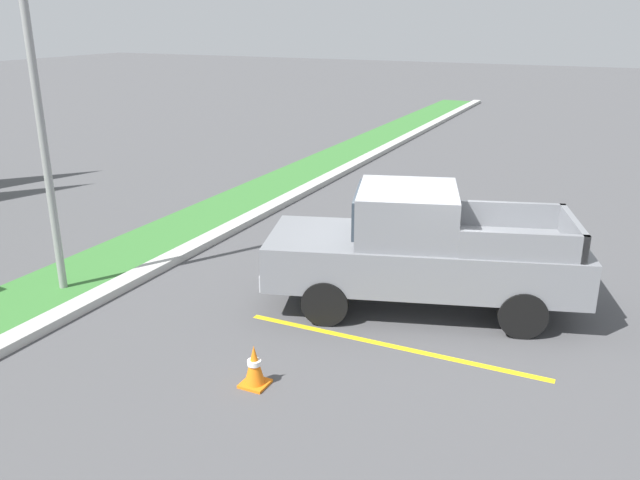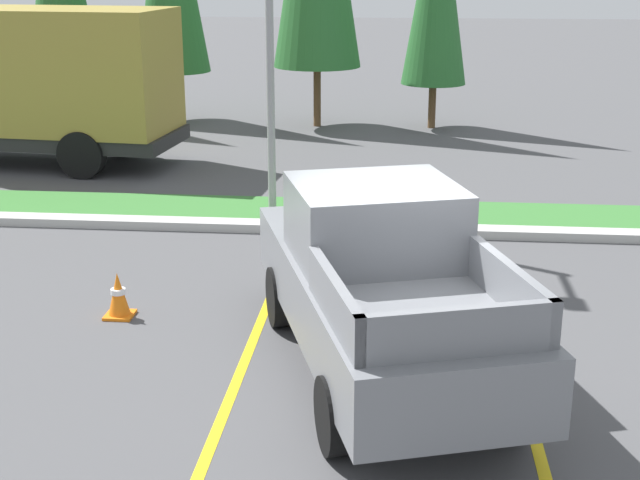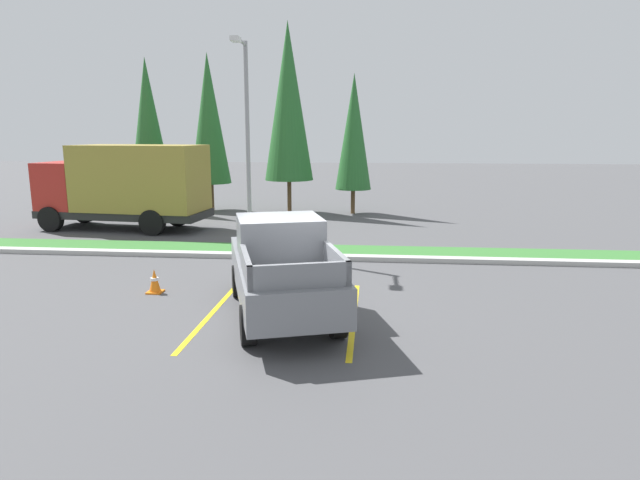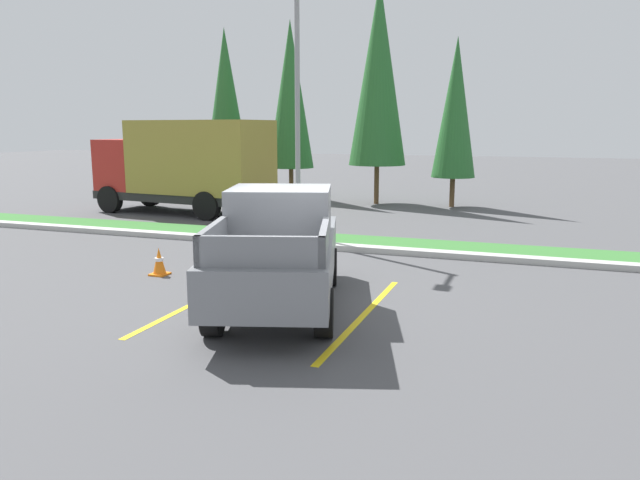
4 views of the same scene
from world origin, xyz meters
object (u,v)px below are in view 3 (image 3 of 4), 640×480
cypress_tree_right_inner (354,132)px  traffic_cone (155,281)px  cargo_truck_distant (126,184)px  cypress_tree_left_inner (209,119)px  street_light (246,133)px  cypress_tree_leftmost (148,122)px  pickup_truck_main (281,267)px  cypress_tree_center (288,102)px

cypress_tree_right_inner → traffic_cone: cypress_tree_right_inner is taller
cargo_truck_distant → traffic_cone: (4.61, -8.57, -1.56)m
cargo_truck_distant → cypress_tree_left_inner: bearing=72.2°
street_light → cypress_tree_right_inner: (3.06, 9.13, 0.02)m
street_light → traffic_cone: (-1.30, -4.69, -3.58)m
cargo_truck_distant → cypress_tree_leftmost: size_ratio=0.94×
street_light → traffic_cone: 6.04m
street_light → cypress_tree_right_inner: bearing=71.5°
cargo_truck_distant → street_light: (5.91, -3.88, 2.03)m
cypress_tree_leftmost → cypress_tree_left_inner: size_ratio=0.97×
cypress_tree_leftmost → cargo_truck_distant: bearing=-77.9°
cypress_tree_left_inner → traffic_cone: size_ratio=12.84×
cypress_tree_left_inner → traffic_cone: cypress_tree_left_inner is taller
pickup_truck_main → cargo_truck_distant: (-7.99, 9.82, 0.81)m
pickup_truck_main → street_light: size_ratio=0.83×
cypress_tree_right_inner → traffic_cone: 14.92m
cargo_truck_distant → cypress_tree_leftmost: (-1.12, 5.23, 2.55)m
cypress_tree_leftmost → traffic_cone: size_ratio=12.45×
street_light → cypress_tree_right_inner: street_light is taller
pickup_truck_main → traffic_cone: 3.68m
cargo_truck_distant → cypress_tree_right_inner: 10.59m
cargo_truck_distant → cypress_tree_center: (5.85, 5.21, 3.45)m
cypress_tree_right_inner → cypress_tree_leftmost: bearing=-179.9°
cypress_tree_left_inner → cypress_tree_center: cypress_tree_center is taller
cypress_tree_left_inner → street_light: bearing=-66.8°
street_light → cypress_tree_left_inner: bearing=113.2°
street_light → cypress_tree_leftmost: cypress_tree_leftmost is taller
cypress_tree_right_inner → pickup_truck_main: bearing=-93.7°
pickup_truck_main → street_light: 6.90m
cargo_truck_distant → cypress_tree_left_inner: size_ratio=0.91×
cypress_tree_right_inner → traffic_cone: bearing=-107.5°
traffic_cone → cargo_truck_distant: bearing=118.3°
pickup_truck_main → traffic_cone: (-3.38, 1.25, -0.75)m
cypress_tree_leftmost → traffic_cone: cypress_tree_leftmost is taller
pickup_truck_main → cypress_tree_center: 15.76m
cypress_tree_center → street_light: bearing=-89.6°
cypress_tree_center → cypress_tree_right_inner: bearing=0.7°
cypress_tree_center → traffic_cone: 14.71m
cypress_tree_leftmost → cypress_tree_center: bearing=-0.2°
cypress_tree_right_inner → street_light: bearing=-108.5°
cypress_tree_leftmost → cypress_tree_center: size_ratio=0.83×
cargo_truck_distant → street_light: size_ratio=1.05×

